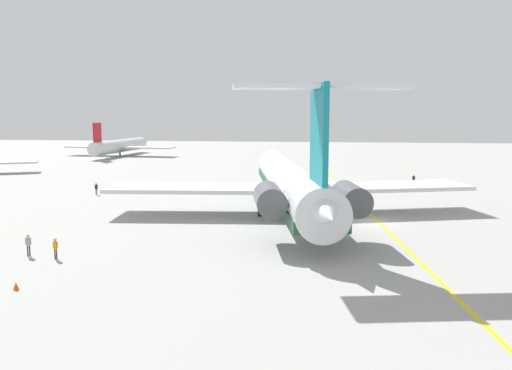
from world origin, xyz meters
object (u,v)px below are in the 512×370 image
(main_jetliner, at_px, (292,183))
(ground_crew_portside, at_px, (55,246))
(ground_crew_starboard, at_px, (96,187))
(ground_crew_near_nose, at_px, (414,179))
(ground_crew_near_tail, at_px, (28,242))
(safety_cone_nose, at_px, (16,286))
(airliner_far_right, at_px, (121,146))

(main_jetliner, height_order, ground_crew_portside, main_jetliner)
(ground_crew_starboard, bearing_deg, ground_crew_near_nose, -75.86)
(ground_crew_near_tail, distance_m, ground_crew_starboard, 33.09)
(ground_crew_starboard, bearing_deg, safety_cone_nose, -167.89)
(main_jetliner, height_order, ground_crew_near_tail, main_jetliner)
(main_jetliner, xyz_separation_m, ground_crew_starboard, (12.03, 28.52, -2.73))
(ground_crew_portside, xyz_separation_m, safety_cone_nose, (-7.48, -1.08, -0.82))
(ground_crew_near_nose, distance_m, safety_cone_nose, 65.52)
(ground_crew_near_nose, bearing_deg, ground_crew_near_tail, 169.90)
(main_jetliner, height_order, airliner_far_right, main_jetliner)
(main_jetliner, bearing_deg, ground_crew_near_tail, 123.96)
(ground_crew_near_tail, bearing_deg, main_jetliner, -75.09)
(ground_crew_portside, height_order, safety_cone_nose, ground_crew_portside)
(ground_crew_starboard, xyz_separation_m, safety_cone_nose, (-40.12, -11.89, -0.81))
(safety_cone_nose, bearing_deg, airliner_far_right, 17.65)
(airliner_far_right, distance_m, ground_crew_starboard, 70.88)
(airliner_far_right, height_order, ground_crew_starboard, airliner_far_right)
(ground_crew_near_nose, relative_size, ground_crew_near_tail, 0.99)
(main_jetliner, relative_size, safety_cone_nose, 87.05)
(ground_crew_near_tail, relative_size, ground_crew_starboard, 1.07)
(ground_crew_near_nose, relative_size, ground_crew_portside, 1.05)
(main_jetliner, bearing_deg, airliner_far_right, 22.07)
(ground_crew_near_tail, bearing_deg, ground_crew_portside, -131.85)
(airliner_far_right, relative_size, ground_crew_starboard, 17.78)
(ground_crew_near_nose, height_order, safety_cone_nose, ground_crew_near_nose)
(airliner_far_right, height_order, safety_cone_nose, airliner_far_right)
(airliner_far_right, distance_m, ground_crew_near_nose, 85.99)
(main_jetliner, relative_size, airliner_far_right, 1.57)
(ground_crew_near_nose, distance_m, ground_crew_near_tail, 61.08)
(main_jetliner, xyz_separation_m, safety_cone_nose, (-28.08, 16.64, -3.54))
(airliner_far_right, relative_size, safety_cone_nose, 55.41)
(ground_crew_near_tail, distance_m, safety_cone_nose, 8.91)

